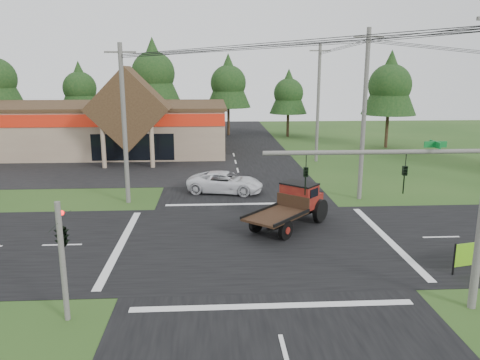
{
  "coord_description": "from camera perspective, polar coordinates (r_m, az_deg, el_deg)",
  "views": [
    {
      "loc": [
        -2.18,
        -23.1,
        8.72
      ],
      "look_at": [
        -0.56,
        4.81,
        2.2
      ],
      "focal_mm": 35.0,
      "sensor_mm": 36.0,
      "label": 1
    }
  ],
  "objects": [
    {
      "name": "tree_row_e",
      "position": [
        63.97,
        5.94,
        10.65
      ],
      "size": [
        5.04,
        5.04,
        9.09
      ],
      "color": "#332316",
      "rests_on": "ground"
    },
    {
      "name": "white_pickup",
      "position": [
        34.33,
        -1.8,
        -0.27
      ],
      "size": [
        5.95,
        3.75,
        1.53
      ],
      "primitive_type": "imported",
      "rotation": [
        0.0,
        0.0,
        1.34
      ],
      "color": "silver",
      "rests_on": "ground"
    },
    {
      "name": "tree_side_ne",
      "position": [
        56.82,
        17.83,
        11.16
      ],
      "size": [
        6.16,
        6.16,
        11.11
      ],
      "color": "#332316",
      "rests_on": "ground"
    },
    {
      "name": "parking_apron",
      "position": [
        44.58,
        -18.63,
        1.17
      ],
      "size": [
        28.0,
        14.0,
        0.02
      ],
      "primitive_type": "cube",
      "color": "black",
      "rests_on": "ground"
    },
    {
      "name": "tree_row_d",
      "position": [
        65.15,
        -1.44,
        11.95
      ],
      "size": [
        6.16,
        6.16,
        11.11
      ],
      "color": "#332316",
      "rests_on": "ground"
    },
    {
      "name": "tree_row_b",
      "position": [
        67.52,
        -18.97,
        10.73
      ],
      "size": [
        5.6,
        5.6,
        10.1
      ],
      "color": "#332316",
      "rests_on": "ground"
    },
    {
      "name": "road_ns",
      "position": [
        24.78,
        1.96,
        -7.45
      ],
      "size": [
        12.0,
        120.0,
        0.02
      ],
      "primitive_type": "cube",
      "color": "black",
      "rests_on": "ground"
    },
    {
      "name": "tree_row_c",
      "position": [
        64.57,
        -10.55,
        12.92
      ],
      "size": [
        7.28,
        7.28,
        13.13
      ],
      "color": "#332316",
      "rests_on": "ground"
    },
    {
      "name": "traffic_signal_mast",
      "position": [
        18.05,
        23.12,
        -1.71
      ],
      "size": [
        8.12,
        0.24,
        7.0
      ],
      "color": "#595651",
      "rests_on": "ground"
    },
    {
      "name": "utility_pole_nw",
      "position": [
        31.81,
        -13.94,
        6.73
      ],
      "size": [
        2.0,
        0.3,
        10.5
      ],
      "color": "#595651",
      "rests_on": "ground"
    },
    {
      "name": "ground",
      "position": [
        24.78,
        1.96,
        -7.48
      ],
      "size": [
        120.0,
        120.0,
        0.0
      ],
      "primitive_type": "plane",
      "color": "#264719",
      "rests_on": "ground"
    },
    {
      "name": "antique_flatbed_truck",
      "position": [
        26.58,
        5.88,
        -3.31
      ],
      "size": [
        5.58,
        5.88,
        2.46
      ],
      "primitive_type": null,
      "rotation": [
        0.0,
        0.0,
        -0.73
      ],
      "color": "#5D0D0F",
      "rests_on": "ground"
    },
    {
      "name": "utility_pole_n",
      "position": [
        46.33,
        9.5,
        9.26
      ],
      "size": [
        2.0,
        0.3,
        11.2
      ],
      "color": "#595651",
      "rests_on": "ground"
    },
    {
      "name": "cvs_building",
      "position": [
        54.7,
        -17.73,
        6.28
      ],
      "size": [
        30.4,
        18.2,
        9.19
      ],
      "color": "gray",
      "rests_on": "ground"
    },
    {
      "name": "road_ew",
      "position": [
        24.78,
        1.96,
        -7.45
      ],
      "size": [
        120.0,
        12.0,
        0.02
      ],
      "primitive_type": "cube",
      "color": "black",
      "rests_on": "ground"
    },
    {
      "name": "traffic_signal_corner",
      "position": [
        17.44,
        -21.0,
        -5.11
      ],
      "size": [
        0.53,
        2.48,
        4.4
      ],
      "color": "#595651",
      "rests_on": "ground"
    },
    {
      "name": "utility_pole_ne",
      "position": [
        32.84,
        14.89,
        7.75
      ],
      "size": [
        2.0,
        0.3,
        11.5
      ],
      "color": "#595651",
      "rests_on": "ground"
    }
  ]
}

